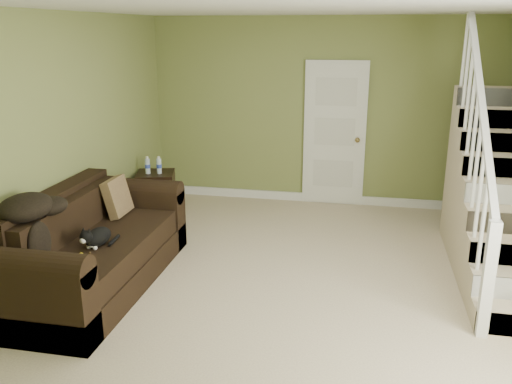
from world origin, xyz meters
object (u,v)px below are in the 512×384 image
at_px(banana, 81,257).
at_px(sofa, 91,251).
at_px(side_table, 156,193).
at_px(cat, 97,237).

bearing_deg(banana, sofa, 82.81).
bearing_deg(sofa, side_table, 94.78).
bearing_deg(side_table, cat, -81.10).
xyz_separation_m(side_table, cat, (0.37, -2.35, 0.30)).
bearing_deg(side_table, sofa, -85.22).
xyz_separation_m(sofa, cat, (0.19, -0.21, 0.24)).
distance_m(sofa, cat, 0.37).
bearing_deg(banana, side_table, 70.36).
height_order(sofa, banana, sofa).
bearing_deg(side_table, banana, -82.03).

